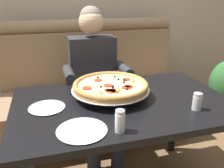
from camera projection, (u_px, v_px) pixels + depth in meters
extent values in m
cube|color=#937556|center=(98.00, 116.00, 2.35)|extent=(1.79, 0.60, 0.46)
cube|color=#937556|center=(89.00, 62.00, 2.54)|extent=(1.79, 0.18, 0.65)
cylinder|color=#937556|center=(88.00, 26.00, 2.41)|extent=(1.79, 0.14, 0.14)
cube|color=black|center=(123.00, 104.00, 1.49)|extent=(1.35, 0.85, 0.04)
cylinder|color=black|center=(31.00, 138.00, 1.79)|extent=(0.06, 0.06, 0.69)
cylinder|color=black|center=(174.00, 117.00, 2.10)|extent=(0.06, 0.06, 0.69)
cube|color=#2D3342|center=(98.00, 98.00, 2.01)|extent=(0.34, 0.40, 0.15)
cylinder|color=#2D3342|center=(94.00, 148.00, 1.86)|extent=(0.11, 0.11, 0.46)
cylinder|color=#2D3342|center=(118.00, 144.00, 1.91)|extent=(0.11, 0.11, 0.46)
cube|color=#2D2D33|center=(92.00, 68.00, 2.13)|extent=(0.40, 0.22, 0.56)
cylinder|color=#2D2D33|center=(69.00, 74.00, 1.86)|extent=(0.08, 0.28, 0.08)
cylinder|color=#2D2D33|center=(124.00, 69.00, 1.98)|extent=(0.08, 0.28, 0.08)
sphere|color=#DBB28E|center=(91.00, 22.00, 1.97)|extent=(0.21, 0.21, 0.21)
sphere|color=gray|center=(91.00, 17.00, 1.97)|extent=(0.19, 0.19, 0.19)
cylinder|color=silver|center=(117.00, 101.00, 1.42)|extent=(0.01, 0.01, 0.05)
cylinder|color=silver|center=(91.00, 91.00, 1.57)|extent=(0.01, 0.01, 0.05)
cylinder|color=silver|center=(124.00, 87.00, 1.63)|extent=(0.01, 0.01, 0.05)
torus|color=silver|center=(111.00, 90.00, 1.53)|extent=(0.28, 0.28, 0.01)
cylinder|color=silver|center=(111.00, 89.00, 1.53)|extent=(0.50, 0.50, 0.00)
cylinder|color=tan|center=(111.00, 87.00, 1.53)|extent=(0.48, 0.48, 0.02)
torus|color=tan|center=(111.00, 84.00, 1.52)|extent=(0.48, 0.48, 0.03)
cylinder|color=beige|center=(111.00, 85.00, 1.52)|extent=(0.42, 0.42, 0.01)
cylinder|color=red|center=(87.00, 88.00, 1.45)|extent=(0.06, 0.06, 0.01)
cylinder|color=red|center=(126.00, 79.00, 1.60)|extent=(0.05, 0.05, 0.01)
cylinder|color=red|center=(114.00, 91.00, 1.41)|extent=(0.06, 0.06, 0.01)
cylinder|color=red|center=(129.00, 86.00, 1.48)|extent=(0.05, 0.05, 0.01)
cylinder|color=red|center=(127.00, 88.00, 1.46)|extent=(0.06, 0.06, 0.01)
cylinder|color=red|center=(108.00, 90.00, 1.42)|extent=(0.05, 0.05, 0.01)
cylinder|color=red|center=(98.00, 80.00, 1.59)|extent=(0.05, 0.05, 0.01)
cylinder|color=red|center=(111.00, 91.00, 1.41)|extent=(0.06, 0.06, 0.01)
cylinder|color=red|center=(108.00, 85.00, 1.49)|extent=(0.05, 0.05, 0.01)
sphere|color=black|center=(118.00, 79.00, 1.60)|extent=(0.01, 0.01, 0.01)
sphere|color=black|center=(113.00, 88.00, 1.45)|extent=(0.01, 0.01, 0.01)
sphere|color=black|center=(107.00, 90.00, 1.42)|extent=(0.01, 0.01, 0.01)
sphere|color=black|center=(115.00, 76.00, 1.65)|extent=(0.01, 0.01, 0.01)
sphere|color=black|center=(98.00, 77.00, 1.63)|extent=(0.01, 0.01, 0.01)
sphere|color=black|center=(101.00, 87.00, 1.47)|extent=(0.01, 0.01, 0.01)
sphere|color=black|center=(124.00, 82.00, 1.54)|extent=(0.01, 0.01, 0.01)
sphere|color=black|center=(127.00, 89.00, 1.43)|extent=(0.01, 0.01, 0.01)
sphere|color=black|center=(124.00, 80.00, 1.58)|extent=(0.01, 0.01, 0.01)
sphere|color=black|center=(113.00, 86.00, 1.48)|extent=(0.01, 0.01, 0.01)
cone|color=#CCC675|center=(133.00, 79.00, 1.58)|extent=(0.04, 0.04, 0.02)
cone|color=#CCC675|center=(118.00, 89.00, 1.41)|extent=(0.04, 0.04, 0.02)
cone|color=#CCC675|center=(133.00, 82.00, 1.53)|extent=(0.04, 0.04, 0.02)
cone|color=#CCC675|center=(100.00, 92.00, 1.37)|extent=(0.04, 0.04, 0.02)
cylinder|color=white|center=(197.00, 103.00, 1.36)|extent=(0.05, 0.05, 0.08)
cylinder|color=silver|center=(197.00, 106.00, 1.37)|extent=(0.04, 0.04, 0.04)
cylinder|color=silver|center=(198.00, 95.00, 1.34)|extent=(0.05, 0.05, 0.02)
cylinder|color=white|center=(120.00, 123.00, 1.14)|extent=(0.05, 0.05, 0.09)
cylinder|color=#4C6633|center=(120.00, 126.00, 1.14)|extent=(0.04, 0.04, 0.06)
cylinder|color=silver|center=(120.00, 112.00, 1.12)|extent=(0.05, 0.05, 0.02)
cylinder|color=white|center=(47.00, 108.00, 1.39)|extent=(0.15, 0.15, 0.01)
cone|color=white|center=(47.00, 106.00, 1.39)|extent=(0.21, 0.21, 0.01)
cylinder|color=white|center=(82.00, 130.00, 1.16)|extent=(0.18, 0.18, 0.01)
cone|color=white|center=(82.00, 129.00, 1.15)|extent=(0.25, 0.25, 0.01)
cylinder|color=brown|center=(221.00, 111.00, 2.72)|extent=(0.24, 0.24, 0.22)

